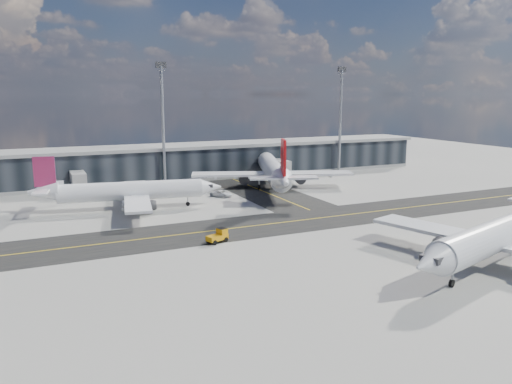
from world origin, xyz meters
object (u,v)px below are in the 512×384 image
(baggage_tug, at_px, (219,236))
(airliner_af, at_px, (128,191))
(airliner_near, at_px, (503,233))
(airliner_redtail, at_px, (273,171))
(service_van, at_px, (221,193))

(baggage_tug, bearing_deg, airliner_af, 175.60)
(airliner_near, bearing_deg, airliner_redtail, -12.69)
(airliner_redtail, xyz_separation_m, service_van, (-13.96, -3.22, -3.63))
(airliner_near, distance_m, service_van, 57.99)
(airliner_redtail, distance_m, baggage_tug, 43.40)
(airliner_af, height_order, airliner_redtail, airliner_redtail)
(airliner_af, height_order, service_van, airliner_af)
(airliner_redtail, bearing_deg, airliner_near, -65.82)
(airliner_redtail, height_order, service_van, airliner_redtail)
(airliner_redtail, height_order, baggage_tug, airliner_redtail)
(airliner_redtail, relative_size, service_van, 8.69)
(airliner_redtail, bearing_deg, baggage_tug, -106.85)
(airliner_redtail, xyz_separation_m, baggage_tug, (-26.20, -34.44, -3.30))
(airliner_redtail, height_order, airliner_near, airliner_redtail)
(service_van, bearing_deg, airliner_redtail, -26.13)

